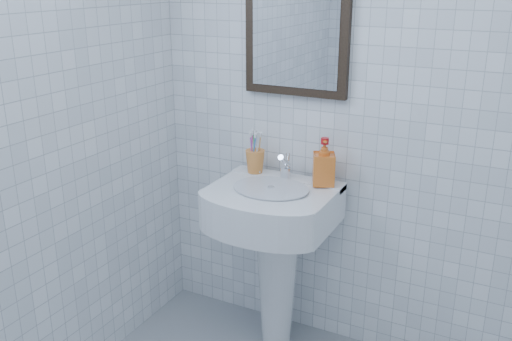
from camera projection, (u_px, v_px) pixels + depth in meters
The scene contains 6 objects.
wall_back at pixel (380, 100), 2.50m from camera, with size 2.20×0.02×2.50m, color white.
washbasin at pixel (275, 239), 2.71m from camera, with size 0.56×0.41×0.86m.
faucet at pixel (286, 168), 2.69m from camera, with size 0.05×0.12×0.13m.
toothbrush_cup at pixel (255, 161), 2.76m from camera, with size 0.09×0.09×0.11m, color orange, non-canonical shape.
soap_dispenser at pixel (324, 162), 2.59m from camera, with size 0.10×0.10×0.22m, color #D65314.
wall_mirror at pixel (296, 27), 2.55m from camera, with size 0.50×0.04×0.62m.
Camera 1 is at (0.64, -1.24, 1.78)m, focal length 40.00 mm.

